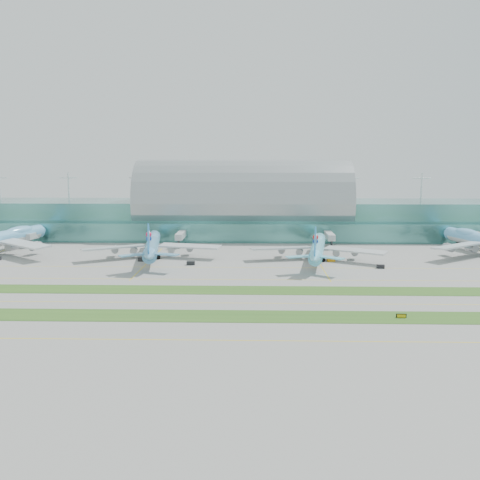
{
  "coord_description": "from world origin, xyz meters",
  "views": [
    {
      "loc": [
        5.93,
        -173.34,
        44.21
      ],
      "look_at": [
        0.0,
        55.0,
        9.0
      ],
      "focal_mm": 40.0,
      "sensor_mm": 36.0,
      "label": 1
    }
  ],
  "objects_px": {
    "airliner_b": "(152,245)",
    "airliner_c": "(318,247)",
    "taxiway_sign_east": "(401,316)",
    "terminal": "(243,211)"
  },
  "relations": [
    {
      "from": "airliner_c",
      "to": "taxiway_sign_east",
      "type": "distance_m",
      "value": 86.77
    },
    {
      "from": "terminal",
      "to": "taxiway_sign_east",
      "type": "bearing_deg",
      "value": -73.29
    },
    {
      "from": "terminal",
      "to": "airliner_b",
      "type": "relative_size",
      "value": 4.87
    },
    {
      "from": "airliner_c",
      "to": "airliner_b",
      "type": "bearing_deg",
      "value": -173.83
    },
    {
      "from": "terminal",
      "to": "taxiway_sign_east",
      "type": "relative_size",
      "value": 118.87
    },
    {
      "from": "airliner_b",
      "to": "taxiway_sign_east",
      "type": "height_order",
      "value": "airliner_b"
    },
    {
      "from": "airliner_b",
      "to": "terminal",
      "type": "bearing_deg",
      "value": 51.55
    },
    {
      "from": "airliner_b",
      "to": "taxiway_sign_east",
      "type": "relative_size",
      "value": 24.4
    },
    {
      "from": "airliner_b",
      "to": "airliner_c",
      "type": "relative_size",
      "value": 1.04
    },
    {
      "from": "airliner_b",
      "to": "airliner_c",
      "type": "height_order",
      "value": "airliner_b"
    }
  ]
}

